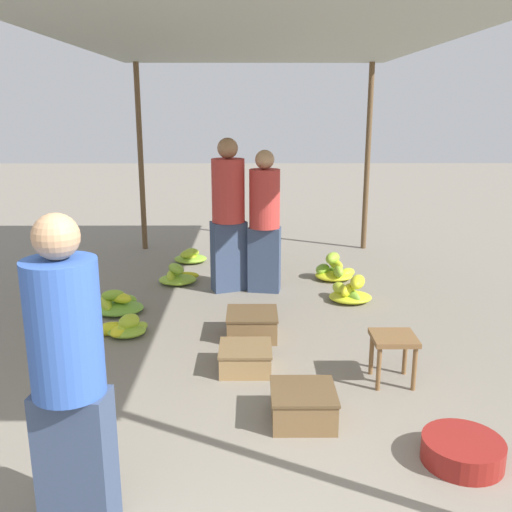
% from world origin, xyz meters
% --- Properties ---
extents(canopy_post_back_left, '(0.08, 0.08, 2.72)m').
position_xyz_m(canopy_post_back_left, '(-1.68, 6.57, 1.36)').
color(canopy_post_back_left, brown).
rests_on(canopy_post_back_left, ground).
extents(canopy_post_back_right, '(0.08, 0.08, 2.72)m').
position_xyz_m(canopy_post_back_right, '(1.68, 6.57, 1.36)').
color(canopy_post_back_right, brown).
rests_on(canopy_post_back_right, ground).
extents(canopy_tarp, '(3.75, 6.67, 0.04)m').
position_xyz_m(canopy_tarp, '(0.00, 3.43, 2.74)').
color(canopy_tarp, '#9EA399').
rests_on(canopy_tarp, canopy_post_front_left).
extents(vendor_foreground, '(0.39, 0.39, 1.65)m').
position_xyz_m(vendor_foreground, '(-0.92, 0.59, 0.86)').
color(vendor_foreground, '#384766').
rests_on(vendor_foreground, ground).
extents(stool, '(0.34, 0.34, 0.39)m').
position_xyz_m(stool, '(1.07, 2.18, 0.32)').
color(stool, brown).
rests_on(stool, ground).
extents(basin_black, '(0.50, 0.50, 0.15)m').
position_xyz_m(basin_black, '(1.25, 1.12, 0.08)').
color(basin_black, maroon).
rests_on(basin_black, ground).
extents(banana_pile_left_0, '(0.53, 0.41, 0.21)m').
position_xyz_m(banana_pile_left_0, '(-1.24, 3.14, 0.07)').
color(banana_pile_left_0, yellow).
rests_on(banana_pile_left_0, ground).
extents(banana_pile_left_1, '(0.48, 0.48, 0.25)m').
position_xyz_m(banana_pile_left_1, '(-0.96, 4.81, 0.08)').
color(banana_pile_left_1, '#B2CB2C').
rests_on(banana_pile_left_1, ground).
extents(banana_pile_left_2, '(0.54, 0.53, 0.26)m').
position_xyz_m(banana_pile_left_2, '(-1.47, 3.78, 0.08)').
color(banana_pile_left_2, '#8EBD33').
rests_on(banana_pile_left_2, ground).
extents(banana_pile_left_3, '(0.45, 0.42, 0.20)m').
position_xyz_m(banana_pile_left_3, '(-0.90, 5.75, 0.08)').
color(banana_pile_left_3, '#A8C72E').
rests_on(banana_pile_left_3, ground).
extents(banana_pile_right_0, '(0.47, 0.45, 0.31)m').
position_xyz_m(banana_pile_right_0, '(1.06, 4.10, 0.10)').
color(banana_pile_right_0, '#7EB735').
rests_on(banana_pile_right_0, ground).
extents(banana_pile_right_1, '(0.58, 0.49, 0.35)m').
position_xyz_m(banana_pile_right_1, '(1.00, 4.94, 0.11)').
color(banana_pile_right_1, '#C0D12A').
rests_on(banana_pile_right_1, ground).
extents(crate_near, '(0.48, 0.48, 0.24)m').
position_xyz_m(crate_near, '(-0.03, 3.10, 0.12)').
color(crate_near, brown).
rests_on(crate_near, ground).
extents(crate_mid, '(0.45, 0.45, 0.23)m').
position_xyz_m(crate_mid, '(0.32, 1.61, 0.12)').
color(crate_mid, brown).
rests_on(crate_mid, ground).
extents(crate_far, '(0.43, 0.43, 0.20)m').
position_xyz_m(crate_far, '(-0.09, 2.40, 0.10)').
color(crate_far, '#9E7A4C').
rests_on(crate_far, ground).
extents(shopper_walking_mid, '(0.40, 0.40, 1.64)m').
position_xyz_m(shopper_walking_mid, '(0.11, 4.48, 0.85)').
color(shopper_walking_mid, '#384766').
rests_on(shopper_walking_mid, ground).
extents(shopper_walking_far, '(0.48, 0.48, 1.78)m').
position_xyz_m(shopper_walking_far, '(-0.30, 4.52, 0.92)').
color(shopper_walking_far, '#384766').
rests_on(shopper_walking_far, ground).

